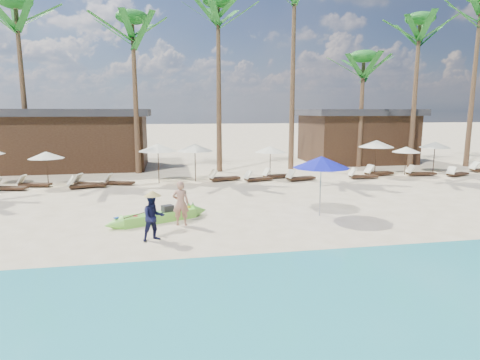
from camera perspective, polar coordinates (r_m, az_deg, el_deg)
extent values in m
plane|color=beige|center=(14.16, -4.15, -7.32)|extent=(240.00, 240.00, 0.00)
cube|color=tan|center=(9.53, -0.70, -16.05)|extent=(240.00, 4.50, 0.01)
cube|color=#7CE746|center=(15.61, -11.45, -5.21)|extent=(2.88, 1.75, 0.35)
cube|color=white|center=(15.60, -11.45, -5.15)|extent=(2.45, 1.43, 0.16)
cube|color=#262628|center=(15.69, -10.26, -4.13)|extent=(0.51, 0.46, 0.32)
cube|color=silver|center=(15.46, -12.79, -4.55)|extent=(0.40, 0.38, 0.26)
cube|color=red|center=(15.87, -8.53, -4.14)|extent=(0.34, 0.32, 0.20)
cylinder|color=red|center=(15.29, -14.68, -5.12)|extent=(0.20, 0.20, 0.08)
cylinder|color=#262628|center=(15.13, -15.37, -5.33)|extent=(0.18, 0.18, 0.07)
sphere|color=tan|center=(15.08, -16.42, -5.25)|extent=(0.16, 0.16, 0.16)
cylinder|color=gold|center=(16.17, -7.27, -3.91)|extent=(0.13, 0.13, 0.16)
cylinder|color=gold|center=(16.26, -6.70, -3.83)|extent=(0.13, 0.13, 0.16)
imported|color=tan|center=(14.86, -8.43, -3.27)|extent=(0.67, 0.50, 1.66)
imported|color=#15163A|center=(13.28, -12.22, -5.23)|extent=(0.90, 0.80, 1.54)
cylinder|color=#99999E|center=(16.23, 11.36, -1.02)|extent=(0.05, 0.05, 2.34)
cone|color=#1218B0|center=(16.07, 11.48, 2.53)|extent=(2.24, 2.24, 0.46)
cube|color=#3A2617|center=(24.47, -29.82, -0.97)|extent=(1.70, 0.86, 0.11)
cube|color=#3A2617|center=(24.93, -27.10, -0.56)|extent=(1.74, 0.84, 0.12)
cube|color=#EDE8C8|center=(25.23, -28.63, 0.11)|extent=(0.47, 0.60, 0.49)
cylinder|color=#3A2617|center=(24.61, -25.72, 1.32)|extent=(0.05, 0.05, 1.91)
cone|color=#EDE8C8|center=(24.52, -25.86, 3.22)|extent=(1.91, 1.91, 0.38)
cube|color=#3A2617|center=(23.70, -20.40, -0.55)|extent=(1.89, 1.16, 0.13)
cube|color=#EDE8C8|center=(24.05, -22.09, 0.25)|extent=(0.58, 0.68, 0.53)
cube|color=#3A2617|center=(23.43, -20.97, -0.70)|extent=(1.89, 1.11, 0.13)
cube|color=#EDE8C8|center=(23.29, -22.94, -0.10)|extent=(0.56, 0.68, 0.52)
cylinder|color=#3A2617|center=(23.76, -11.52, 2.24)|extent=(0.06, 0.06, 2.25)
cone|color=#EDE8C8|center=(23.66, -11.60, 4.57)|extent=(2.25, 2.25, 0.45)
cube|color=#3A2617|center=(23.81, -16.66, -0.35)|extent=(1.65, 0.95, 0.11)
cube|color=#EDE8C8|center=(24.05, -18.21, 0.33)|extent=(0.49, 0.59, 0.46)
cylinder|color=#3A2617|center=(24.01, -6.39, 2.39)|extent=(0.05, 0.05, 2.19)
cone|color=#EDE8C8|center=(23.91, -6.43, 4.62)|extent=(2.19, 2.19, 0.44)
cube|color=#3A2617|center=(24.17, -2.13, 0.25)|extent=(1.89, 1.05, 0.13)
cube|color=#EDE8C8|center=(23.81, -3.87, 0.86)|extent=(0.55, 0.67, 0.52)
cube|color=#3A2617|center=(24.08, 2.64, 0.18)|extent=(1.74, 0.95, 0.12)
cube|color=#EDE8C8|center=(23.70, 1.09, 0.75)|extent=(0.50, 0.61, 0.48)
cylinder|color=#3A2617|center=(25.04, 4.31, 2.47)|extent=(0.05, 0.05, 1.97)
cone|color=#EDE8C8|center=(24.94, 4.34, 4.41)|extent=(1.97, 1.97, 0.39)
cube|color=#3A2617|center=(25.21, 5.34, 0.60)|extent=(1.81, 0.89, 0.12)
cube|color=#EDE8C8|center=(24.83, 3.78, 1.19)|extent=(0.49, 0.63, 0.51)
cube|color=#3A2617|center=(24.53, 8.70, 0.27)|extent=(1.82, 0.97, 0.12)
cube|color=#EDE8C8|center=(24.07, 7.19, 0.86)|extent=(0.52, 0.64, 0.51)
cylinder|color=#3A2617|center=(27.37, 18.71, 2.90)|extent=(0.06, 0.06, 2.25)
cone|color=#EDE8C8|center=(27.28, 18.82, 4.91)|extent=(2.25, 2.25, 0.45)
cube|color=#3A2617|center=(26.08, 17.17, 0.50)|extent=(1.73, 0.64, 0.12)
cube|color=#EDE8C8|center=(25.73, 15.68, 1.13)|extent=(0.41, 0.57, 0.50)
cylinder|color=#3A2617|center=(28.49, 22.48, 2.48)|extent=(0.05, 0.05, 1.81)
cone|color=#EDE8C8|center=(28.41, 22.58, 4.03)|extent=(1.81, 1.81, 0.36)
cube|color=#3A2617|center=(27.64, 19.18, 0.93)|extent=(1.94, 0.91, 0.13)
cube|color=#EDE8C8|center=(27.08, 17.87, 1.53)|extent=(0.52, 0.67, 0.55)
cube|color=#3A2617|center=(28.57, 24.39, 0.85)|extent=(1.83, 0.71, 0.13)
cube|color=#EDE8C8|center=(28.13, 23.04, 1.47)|extent=(0.44, 0.61, 0.52)
cylinder|color=#3A2617|center=(30.31, 25.88, 2.88)|extent=(0.05, 0.05, 2.06)
cone|color=#EDE8C8|center=(30.23, 26.00, 4.55)|extent=(2.06, 2.06, 0.41)
cube|color=#3A2617|center=(29.50, 28.58, 0.76)|extent=(1.73, 1.06, 0.12)
cube|color=#EDE8C8|center=(28.85, 27.87, 1.23)|extent=(0.53, 0.63, 0.48)
cube|color=#EDE8C8|center=(31.83, 30.35, 1.81)|extent=(0.47, 0.63, 0.54)
cone|color=brown|center=(29.95, -28.47, 11.09)|extent=(0.40, 0.40, 10.89)
ellipsoid|color=#1B6F1E|center=(30.67, -29.36, 21.27)|extent=(2.08, 2.08, 0.88)
cone|color=brown|center=(27.81, -14.65, 11.28)|extent=(0.40, 0.40, 10.08)
ellipsoid|color=#1B6F1E|center=(28.42, -15.12, 21.48)|extent=(2.08, 2.08, 0.88)
cone|color=brown|center=(27.74, -3.04, 12.80)|extent=(0.40, 0.40, 11.26)
ellipsoid|color=#1B6F1E|center=(28.60, -3.15, 24.14)|extent=(2.08, 2.08, 0.88)
cone|color=brown|center=(29.33, 7.51, 14.44)|extent=(0.40, 0.40, 13.16)
cone|color=brown|center=(31.41, 16.85, 9.15)|extent=(0.40, 0.40, 8.07)
ellipsoid|color=#1B6F1E|center=(31.65, 17.22, 16.46)|extent=(2.08, 2.08, 0.88)
cone|color=brown|center=(32.59, 23.60, 11.02)|extent=(0.40, 0.40, 10.64)
ellipsoid|color=#1B6F1E|center=(33.21, 24.27, 20.21)|extent=(2.08, 2.08, 0.88)
cone|color=brown|center=(35.05, 30.27, 11.71)|extent=(0.40, 0.40, 12.26)
cube|color=#3A2617|center=(31.73, -22.40, 4.96)|extent=(10.00, 6.00, 3.80)
cube|color=#2D2D33|center=(31.65, -22.66, 8.84)|extent=(10.80, 6.60, 0.50)
cube|color=#3A2617|center=(34.67, 16.14, 5.66)|extent=(8.00, 6.00, 3.80)
cube|color=#2D2D33|center=(34.60, 16.31, 9.21)|extent=(8.80, 6.60, 0.50)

